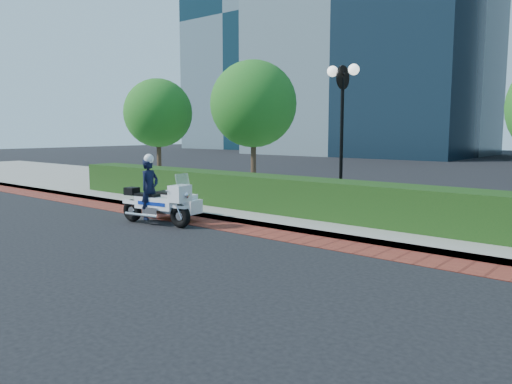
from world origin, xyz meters
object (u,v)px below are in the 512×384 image
Objects in this scene: tree_a at (158,113)px; police_motorcycle at (161,199)px; tree_b at (253,104)px; lamppost at (342,114)px.

tree_a is 9.46m from police_motorcycle.
tree_b is at bearing 0.00° from tree_a.
tree_b is 6.56m from police_motorcycle.
tree_a is at bearing 172.59° from lamppost.
lamppost is 0.92× the size of tree_a.
lamppost is 5.79m from police_motorcycle.
tree_b is at bearing 97.00° from police_motorcycle.
lamppost is at bearing -16.11° from tree_b.
tree_a is 5.50m from tree_b.
police_motorcycle is (-2.93, -4.42, -2.32)m from lamppost.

